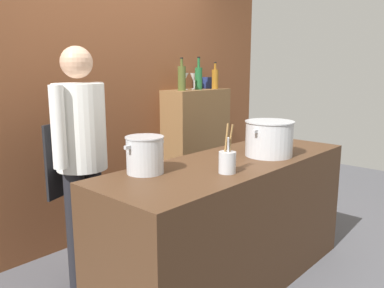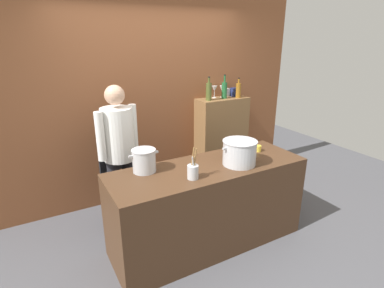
{
  "view_description": "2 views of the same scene",
  "coord_description": "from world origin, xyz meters",
  "px_view_note": "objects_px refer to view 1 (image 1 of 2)",
  "views": [
    {
      "loc": [
        -2.08,
        -1.52,
        1.52
      ],
      "look_at": [
        0.05,
        0.41,
        0.95
      ],
      "focal_mm": 36.34,
      "sensor_mm": 36.0,
      "label": 1
    },
    {
      "loc": [
        -1.51,
        -2.36,
        2.12
      ],
      "look_at": [
        0.03,
        0.4,
        1.01
      ],
      "focal_mm": 28.43,
      "sensor_mm": 36.0,
      "label": 2
    }
  ],
  "objects_px": {
    "stockpot_small": "(145,155)",
    "spice_tin_silver": "(198,83)",
    "utensil_crock": "(227,161)",
    "wine_bottle_green": "(199,78)",
    "wine_glass_tall": "(194,78)",
    "spice_tin_navy": "(208,83)",
    "butter_jar": "(275,140)",
    "wine_bottle_amber": "(215,79)",
    "wine_bottle_olive": "(182,78)",
    "stockpot_large": "(269,138)",
    "wine_glass_wide": "(185,77)",
    "chef": "(81,151)"
  },
  "relations": [
    {
      "from": "stockpot_large",
      "to": "wine_glass_wide",
      "type": "bearing_deg",
      "value": 66.83
    },
    {
      "from": "utensil_crock",
      "to": "wine_glass_wide",
      "type": "height_order",
      "value": "wine_glass_wide"
    },
    {
      "from": "wine_bottle_amber",
      "to": "wine_glass_wide",
      "type": "distance_m",
      "value": 0.34
    },
    {
      "from": "stockpot_large",
      "to": "stockpot_small",
      "type": "height_order",
      "value": "stockpot_large"
    },
    {
      "from": "butter_jar",
      "to": "wine_bottle_olive",
      "type": "bearing_deg",
      "value": 89.56
    },
    {
      "from": "wine_bottle_amber",
      "to": "wine_glass_tall",
      "type": "xyz_separation_m",
      "value": [
        -0.18,
        0.15,
        0.01
      ]
    },
    {
      "from": "wine_bottle_amber",
      "to": "wine_bottle_green",
      "type": "xyz_separation_m",
      "value": [
        -0.21,
        0.05,
        0.01
      ]
    },
    {
      "from": "stockpot_small",
      "to": "butter_jar",
      "type": "height_order",
      "value": "stockpot_small"
    },
    {
      "from": "spice_tin_navy",
      "to": "spice_tin_silver",
      "type": "relative_size",
      "value": 1.08
    },
    {
      "from": "wine_bottle_amber",
      "to": "spice_tin_silver",
      "type": "height_order",
      "value": "wine_bottle_amber"
    },
    {
      "from": "butter_jar",
      "to": "wine_bottle_green",
      "type": "distance_m",
      "value": 1.22
    },
    {
      "from": "wine_bottle_green",
      "to": "spice_tin_silver",
      "type": "xyz_separation_m",
      "value": [
        0.13,
        0.13,
        -0.07
      ]
    },
    {
      "from": "utensil_crock",
      "to": "stockpot_large",
      "type": "bearing_deg",
      "value": 6.15
    },
    {
      "from": "wine_bottle_green",
      "to": "wine_bottle_olive",
      "type": "bearing_deg",
      "value": -176.98
    },
    {
      "from": "stockpot_small",
      "to": "spice_tin_navy",
      "type": "relative_size",
      "value": 2.4
    },
    {
      "from": "butter_jar",
      "to": "stockpot_small",
      "type": "bearing_deg",
      "value": 175.15
    },
    {
      "from": "wine_glass_tall",
      "to": "spice_tin_silver",
      "type": "xyz_separation_m",
      "value": [
        0.1,
        0.03,
        -0.06
      ]
    },
    {
      "from": "spice_tin_navy",
      "to": "stockpot_small",
      "type": "bearing_deg",
      "value": -150.24
    },
    {
      "from": "stockpot_large",
      "to": "spice_tin_silver",
      "type": "distance_m",
      "value": 1.66
    },
    {
      "from": "wine_bottle_green",
      "to": "wine_glass_wide",
      "type": "relative_size",
      "value": 1.96
    },
    {
      "from": "butter_jar",
      "to": "wine_bottle_green",
      "type": "height_order",
      "value": "wine_bottle_green"
    },
    {
      "from": "utensil_crock",
      "to": "wine_bottle_green",
      "type": "height_order",
      "value": "wine_bottle_green"
    },
    {
      "from": "stockpot_large",
      "to": "spice_tin_navy",
      "type": "distance_m",
      "value": 1.65
    },
    {
      "from": "stockpot_large",
      "to": "wine_glass_wide",
      "type": "relative_size",
      "value": 2.4
    },
    {
      "from": "wine_glass_wide",
      "to": "spice_tin_silver",
      "type": "bearing_deg",
      "value": 5.81
    },
    {
      "from": "utensil_crock",
      "to": "stockpot_small",
      "type": "bearing_deg",
      "value": 132.11
    },
    {
      "from": "wine_bottle_amber",
      "to": "spice_tin_navy",
      "type": "distance_m",
      "value": 0.12
    },
    {
      "from": "wine_bottle_amber",
      "to": "wine_glass_wide",
      "type": "relative_size",
      "value": 1.66
    },
    {
      "from": "wine_glass_tall",
      "to": "wine_bottle_olive",
      "type": "bearing_deg",
      "value": -159.69
    },
    {
      "from": "stockpot_small",
      "to": "utensil_crock",
      "type": "bearing_deg",
      "value": -47.89
    },
    {
      "from": "stockpot_small",
      "to": "wine_bottle_green",
      "type": "distance_m",
      "value": 1.91
    },
    {
      "from": "spice_tin_silver",
      "to": "stockpot_small",
      "type": "bearing_deg",
      "value": -147.43
    },
    {
      "from": "butter_jar",
      "to": "wine_bottle_amber",
      "type": "distance_m",
      "value": 1.23
    },
    {
      "from": "wine_bottle_olive",
      "to": "wine_bottle_amber",
      "type": "bearing_deg",
      "value": -4.44
    },
    {
      "from": "stockpot_large",
      "to": "wine_bottle_green",
      "type": "height_order",
      "value": "wine_bottle_green"
    },
    {
      "from": "spice_tin_navy",
      "to": "spice_tin_silver",
      "type": "bearing_deg",
      "value": 143.38
    },
    {
      "from": "chef",
      "to": "stockpot_large",
      "type": "relative_size",
      "value": 4.08
    },
    {
      "from": "utensil_crock",
      "to": "wine_bottle_olive",
      "type": "distance_m",
      "value": 1.71
    },
    {
      "from": "wine_glass_wide",
      "to": "wine_bottle_olive",
      "type": "bearing_deg",
      "value": -145.38
    },
    {
      "from": "wine_glass_tall",
      "to": "spice_tin_silver",
      "type": "bearing_deg",
      "value": 16.67
    },
    {
      "from": "wine_bottle_green",
      "to": "stockpot_small",
      "type": "bearing_deg",
      "value": -148.55
    },
    {
      "from": "stockpot_small",
      "to": "wine_bottle_amber",
      "type": "bearing_deg",
      "value": 27.12
    },
    {
      "from": "utensil_crock",
      "to": "wine_glass_tall",
      "type": "height_order",
      "value": "wine_glass_tall"
    },
    {
      "from": "stockpot_small",
      "to": "spice_tin_silver",
      "type": "bearing_deg",
      "value": 32.57
    },
    {
      "from": "wine_bottle_amber",
      "to": "wine_glass_wide",
      "type": "bearing_deg",
      "value": 153.42
    },
    {
      "from": "wine_glass_tall",
      "to": "wine_bottle_green",
      "type": "bearing_deg",
      "value": -106.89
    },
    {
      "from": "wine_glass_wide",
      "to": "spice_tin_navy",
      "type": "distance_m",
      "value": 0.33
    },
    {
      "from": "wine_glass_tall",
      "to": "spice_tin_silver",
      "type": "relative_size",
      "value": 1.48
    },
    {
      "from": "utensil_crock",
      "to": "wine_bottle_green",
      "type": "bearing_deg",
      "value": 46.68
    },
    {
      "from": "utensil_crock",
      "to": "spice_tin_silver",
      "type": "height_order",
      "value": "spice_tin_silver"
    }
  ]
}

